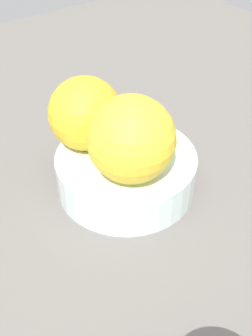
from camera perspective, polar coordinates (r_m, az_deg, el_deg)
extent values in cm
cube|color=#66605B|center=(48.61, 0.00, -3.30)|extent=(110.00, 110.00, 2.00)
cylinder|color=silver|center=(47.66, 0.00, -2.07)|extent=(9.58, 9.58, 0.80)
cylinder|color=silver|center=(46.46, 0.00, -0.42)|extent=(15.45, 15.45, 4.42)
sphere|color=yellow|center=(40.03, 0.74, 3.94)|extent=(8.72, 8.72, 8.72)
sphere|color=yellow|center=(44.68, -5.58, 7.42)|extent=(7.96, 7.96, 7.96)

